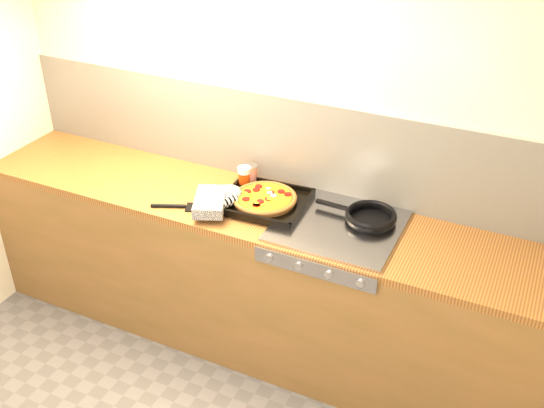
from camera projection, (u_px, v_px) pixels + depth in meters
The scene contains 9 objects.
room_shell at pixel (280, 141), 3.37m from camera, with size 3.20×3.20×3.20m.
counter_run at pixel (257, 276), 3.51m from camera, with size 3.20×0.62×0.90m.
stovetop at pixel (338, 226), 3.11m from camera, with size 0.60×0.56×0.02m, color #9D9DA2.
pizza_on_tray at pixel (250, 199), 3.25m from camera, with size 0.57×0.51×0.07m.
frying_pan at pixel (370, 217), 3.12m from camera, with size 0.43×0.27×0.04m.
tomato_can at pixel (250, 175), 3.45m from camera, with size 0.09×0.09×0.12m.
juice_glass at pixel (244, 177), 3.42m from camera, with size 0.08×0.08×0.12m.
wooden_spoon at pixel (288, 195), 3.36m from camera, with size 0.29×0.12×0.02m.
black_spatula at pixel (180, 206), 3.26m from camera, with size 0.28×0.16×0.02m.
Camera 1 is at (1.28, -1.39, 2.61)m, focal length 42.00 mm.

